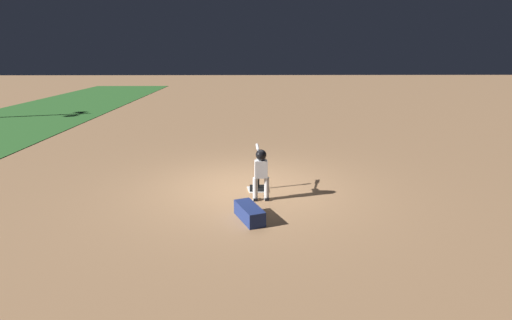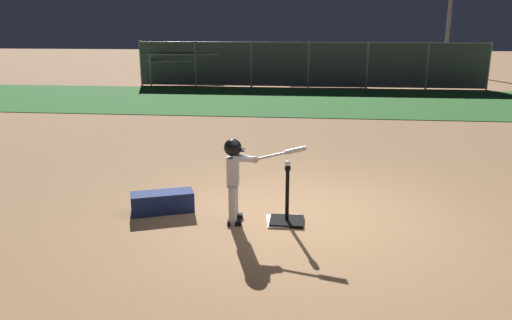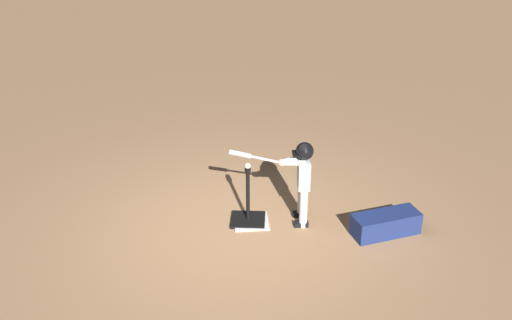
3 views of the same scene
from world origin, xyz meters
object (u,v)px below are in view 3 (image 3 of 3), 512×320
Objects in this scene: batter_child at (301,173)px; equipment_bag at (386,224)px; baseball at (248,166)px; batting_tee at (248,214)px.

batter_child is 1.23m from equipment_bag.
baseball is 0.09× the size of equipment_bag.
batting_tee is at bearing -28.33° from equipment_bag.
batting_tee is 1.73m from equipment_bag.
batter_child reaches higher than equipment_bag.
equipment_bag is (-1.72, 0.21, 0.03)m from batting_tee.
baseball is at bearing -90.00° from batting_tee.
baseball is (0.65, 0.04, 0.10)m from batter_child.
batter_child reaches higher than batting_tee.
equipment_bag is at bearing 167.12° from batter_child.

